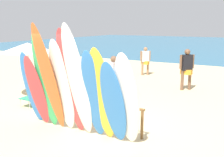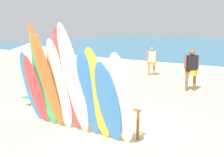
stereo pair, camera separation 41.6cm
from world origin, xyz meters
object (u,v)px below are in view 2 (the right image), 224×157
at_px(surfboard_white_10, 121,101).
at_px(beachgoer_photographing, 152,59).
at_px(surfboard_orange_3, 46,78).
at_px(surfboard_yellow_8, 98,95).
at_px(beachgoer_near_rack, 116,75).
at_px(surfboard_rack, 85,105).
at_px(surfboard_white_6, 74,82).
at_px(surfboard_blue_0, 31,87).
at_px(beach_chair_striped, 61,78).
at_px(surfboard_red_5, 68,82).
at_px(beachgoer_strolling, 191,67).
at_px(beach_chair_red, 63,83).
at_px(surfboard_white_4, 59,86).
at_px(surfboard_red_1, 36,90).
at_px(surfboard_green_2, 43,80).
at_px(beach_umbrella, 32,47).
at_px(surfboard_blue_9, 108,103).
at_px(beach_chair_blue, 35,92).
at_px(surfboard_blue_7, 89,95).

xyz_separation_m(surfboard_white_10, beachgoer_photographing, (-3.12, 8.41, -0.22)).
bearing_deg(surfboard_orange_3, surfboard_yellow_8, 9.38).
bearing_deg(beachgoer_photographing, beachgoer_near_rack, 59.29).
distance_m(surfboard_rack, surfboard_white_6, 1.07).
xyz_separation_m(surfboard_blue_0, beach_chair_striped, (-2.32, 3.62, -0.58)).
distance_m(surfboard_red_5, beachgoer_strolling, 6.25).
distance_m(surfboard_rack, beach_chair_red, 3.72).
bearing_deg(surfboard_white_4, beachgoer_near_rack, 93.74).
xyz_separation_m(surfboard_white_4, surfboard_white_6, (0.54, -0.09, 0.19)).
bearing_deg(surfboard_white_10, surfboard_red_5, 176.26).
bearing_deg(surfboard_red_5, surfboard_white_4, -178.81).
height_order(surfboard_red_1, surfboard_white_4, surfboard_white_4).
xyz_separation_m(surfboard_red_1, surfboard_green_2, (0.36, -0.05, 0.33)).
height_order(surfboard_rack, surfboard_red_1, surfboard_red_1).
height_order(surfboard_green_2, surfboard_white_6, surfboard_white_6).
bearing_deg(beach_umbrella, surfboard_white_4, -32.40).
distance_m(surfboard_green_2, surfboard_white_6, 1.06).
xyz_separation_m(surfboard_blue_9, beach_chair_blue, (-3.89, 1.34, -0.55)).
relative_size(surfboard_red_1, beachgoer_photographing, 1.34).
distance_m(surfboard_green_2, surfboard_white_10, 2.32).
xyz_separation_m(surfboard_rack, surfboard_yellow_8, (0.87, -0.61, 0.52)).
relative_size(surfboard_rack, beach_umbrella, 1.63).
bearing_deg(beachgoer_strolling, surfboard_white_10, 49.24).
bearing_deg(surfboard_red_5, beachgoer_strolling, 82.76).
height_order(surfboard_rack, surfboard_white_10, surfboard_white_10).
xyz_separation_m(surfboard_rack, surfboard_red_1, (-1.18, -0.60, 0.37)).
bearing_deg(beach_umbrella, surfboard_green_2, -37.27).
bearing_deg(surfboard_white_6, surfboard_white_4, 175.79).
distance_m(surfboard_blue_7, surfboard_yellow_8, 0.24).
relative_size(surfboard_blue_0, beach_chair_red, 2.46).
bearing_deg(beachgoer_strolling, surfboard_yellow_8, 43.46).
xyz_separation_m(surfboard_orange_3, beach_chair_striped, (-3.16, 3.84, -0.95)).
xyz_separation_m(surfboard_rack, surfboard_blue_7, (0.63, -0.61, 0.49)).
bearing_deg(surfboard_blue_9, beachgoer_strolling, 93.65).
bearing_deg(surfboard_blue_7, beach_chair_red, 135.14).
distance_m(surfboard_orange_3, surfboard_white_10, 2.12).
height_order(beachgoer_photographing, beach_chair_red, beachgoer_photographing).
bearing_deg(beach_chair_blue, surfboard_rack, -15.42).
bearing_deg(surfboard_white_4, surfboard_yellow_8, -2.27).
relative_size(surfboard_white_6, beachgoer_strolling, 1.66).
xyz_separation_m(surfboard_white_6, surfboard_blue_7, (0.39, 0.09, -0.29)).
relative_size(surfboard_white_6, surfboard_yellow_8, 1.23).
xyz_separation_m(surfboard_rack, beachgoer_photographing, (-1.63, 7.81, 0.26)).
relative_size(surfboard_green_2, beachgoer_strolling, 1.57).
xyz_separation_m(surfboard_green_2, surfboard_blue_7, (1.45, 0.04, -0.22)).
bearing_deg(surfboard_rack, surfboard_white_6, -71.13).
distance_m(surfboard_rack, beach_chair_blue, 2.82).
bearing_deg(surfboard_red_1, beachgoer_near_rack, 84.27).
relative_size(surfboard_rack, surfboard_green_2, 1.24).
bearing_deg(surfboard_white_6, surfboard_white_10, 9.77).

